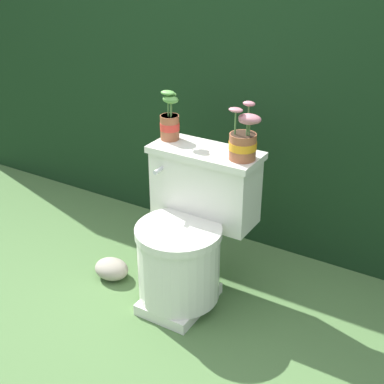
% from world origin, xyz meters
% --- Properties ---
extents(ground_plane, '(12.00, 12.00, 0.00)m').
position_xyz_m(ground_plane, '(0.00, 0.00, 0.00)').
color(ground_plane, '#4C703D').
extents(hedge_backdrop, '(4.15, 0.76, 1.48)m').
position_xyz_m(hedge_backdrop, '(0.00, 1.07, 0.74)').
color(hedge_backdrop, black).
rests_on(hedge_backdrop, ground).
extents(toilet, '(0.50, 0.53, 0.69)m').
position_xyz_m(toilet, '(0.10, 0.10, 0.33)').
color(toilet, silver).
rests_on(toilet, ground).
extents(potted_plant_left, '(0.10, 0.09, 0.23)m').
position_xyz_m(potted_plant_left, '(-0.11, 0.27, 0.78)').
color(potted_plant_left, '#9E5638').
rests_on(potted_plant_left, toilet).
extents(potted_plant_midleft, '(0.14, 0.12, 0.24)m').
position_xyz_m(potted_plant_midleft, '(0.28, 0.23, 0.78)').
color(potted_plant_midleft, '#9E5638').
rests_on(potted_plant_midleft, toilet).
extents(garden_stone, '(0.18, 0.14, 0.10)m').
position_xyz_m(garden_stone, '(-0.30, 0.01, 0.05)').
color(garden_stone, '#9E9384').
rests_on(garden_stone, ground).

